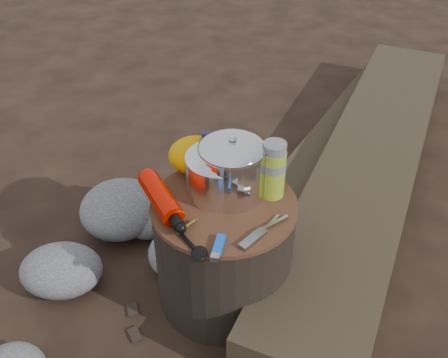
{
  "coord_description": "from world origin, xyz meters",
  "views": [
    {
      "loc": [
        0.06,
        -1.16,
        1.36
      ],
      "look_at": [
        0.0,
        0.0,
        0.48
      ],
      "focal_mm": 41.89,
      "sensor_mm": 36.0,
      "label": 1
    }
  ],
  "objects_px": {
    "log_main": "(370,166)",
    "travel_mug": "(272,166)",
    "camping_pot": "(232,167)",
    "fuel_bottle": "(161,197)",
    "thermos": "(273,170)",
    "stump": "(224,251)"
  },
  "relations": [
    {
      "from": "stump",
      "to": "log_main",
      "type": "xyz_separation_m",
      "value": [
        0.57,
        0.63,
        -0.11
      ]
    },
    {
      "from": "camping_pot",
      "to": "fuel_bottle",
      "type": "bearing_deg",
      "value": -160.92
    },
    {
      "from": "camping_pot",
      "to": "fuel_bottle",
      "type": "distance_m",
      "value": 0.22
    },
    {
      "from": "thermos",
      "to": "travel_mug",
      "type": "height_order",
      "value": "thermos"
    },
    {
      "from": "stump",
      "to": "fuel_bottle",
      "type": "xyz_separation_m",
      "value": [
        -0.18,
        -0.02,
        0.23
      ]
    },
    {
      "from": "log_main",
      "to": "camping_pot",
      "type": "xyz_separation_m",
      "value": [
        -0.55,
        -0.58,
        0.4
      ]
    },
    {
      "from": "fuel_bottle",
      "to": "travel_mug",
      "type": "relative_size",
      "value": 2.37
    },
    {
      "from": "fuel_bottle",
      "to": "thermos",
      "type": "distance_m",
      "value": 0.33
    },
    {
      "from": "log_main",
      "to": "travel_mug",
      "type": "xyz_separation_m",
      "value": [
        -0.44,
        -0.51,
        0.36
      ]
    },
    {
      "from": "stump",
      "to": "log_main",
      "type": "relative_size",
      "value": 0.2
    },
    {
      "from": "stump",
      "to": "travel_mug",
      "type": "height_order",
      "value": "travel_mug"
    },
    {
      "from": "camping_pot",
      "to": "thermos",
      "type": "xyz_separation_m",
      "value": [
        0.12,
        0.0,
        -0.01
      ]
    },
    {
      "from": "camping_pot",
      "to": "thermos",
      "type": "distance_m",
      "value": 0.12
    },
    {
      "from": "stump",
      "to": "thermos",
      "type": "height_order",
      "value": "thermos"
    },
    {
      "from": "log_main",
      "to": "thermos",
      "type": "height_order",
      "value": "thermos"
    },
    {
      "from": "stump",
      "to": "travel_mug",
      "type": "xyz_separation_m",
      "value": [
        0.14,
        0.12,
        0.25
      ]
    },
    {
      "from": "fuel_bottle",
      "to": "travel_mug",
      "type": "height_order",
      "value": "travel_mug"
    },
    {
      "from": "log_main",
      "to": "thermos",
      "type": "relative_size",
      "value": 12.27
    },
    {
      "from": "fuel_bottle",
      "to": "travel_mug",
      "type": "bearing_deg",
      "value": -6.62
    },
    {
      "from": "log_main",
      "to": "camping_pot",
      "type": "bearing_deg",
      "value": -112.88
    },
    {
      "from": "travel_mug",
      "to": "camping_pot",
      "type": "bearing_deg",
      "value": -149.89
    },
    {
      "from": "camping_pot",
      "to": "fuel_bottle",
      "type": "relative_size",
      "value": 0.73
    }
  ]
}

